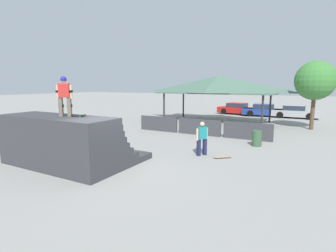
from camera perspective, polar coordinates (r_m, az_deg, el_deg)
The scene contains 13 objects.
ground_plane at distance 10.27m, azimuth -12.78°, elevation -10.09°, with size 160.00×160.00×0.00m, color gray.
quarter_pipe_ramp at distance 11.71m, azimuth -21.35°, elevation -3.58°, with size 5.23×3.80×2.08m.
skater_on_deck at distance 10.96m, azimuth -21.63°, elevation 6.57°, with size 0.64×0.47×1.55m.
skateboard_on_deck at distance 10.84m, azimuth -19.29°, elevation 2.25°, with size 0.83×0.36×0.09m.
bystander_walking at distance 12.39m, azimuth 7.41°, elevation -2.35°, with size 0.44×0.59×1.61m.
skateboard_on_ground at distance 12.27m, azimuth 11.94°, elevation -6.59°, with size 0.74×0.68×0.09m.
barrier_fence at distance 17.48m, azimuth 6.82°, elevation -0.24°, with size 9.24×0.12×1.05m.
pavilion_shelter at distance 23.79m, azimuth 10.64°, elevation 8.79°, with size 10.01×4.76×4.05m.
tree_beside_pavilion at distance 22.00m, azimuth 29.40°, elevation 8.56°, with size 2.83×2.83×5.01m.
trash_bin at distance 15.03m, azimuth 18.77°, elevation -2.57°, with size 0.52×0.52×0.85m, color #385B3D.
parked_car_red at distance 30.47m, azimuth 14.92°, elevation 3.61°, with size 4.53×2.37×1.27m.
parked_car_blue at distance 29.42m, azimuth 20.22°, elevation 3.17°, with size 4.60×2.14×1.27m.
parked_car_silver at distance 29.02m, azimuth 25.89°, elevation 2.75°, with size 4.30×1.74×1.27m.
Camera 1 is at (6.53, -7.19, 3.32)m, focal length 28.00 mm.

